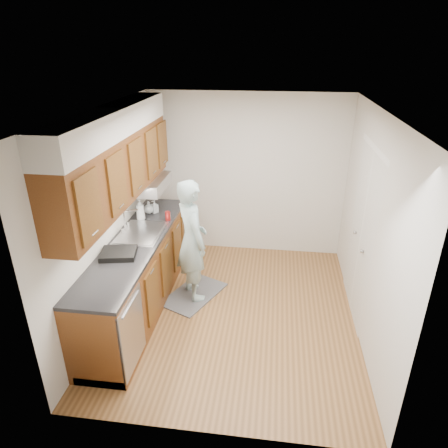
# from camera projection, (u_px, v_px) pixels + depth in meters

# --- Properties ---
(floor) EXTENTS (3.50, 3.50, 0.00)m
(floor) POSITION_uv_depth(u_px,v_px,m) (233.00, 312.00, 5.08)
(floor) COLOR olive
(floor) RESTS_ON ground
(ceiling) EXTENTS (3.50, 3.50, 0.00)m
(ceiling) POSITION_uv_depth(u_px,v_px,m) (236.00, 110.00, 4.04)
(ceiling) COLOR white
(ceiling) RESTS_ON wall_left
(wall_left) EXTENTS (0.02, 3.50, 2.50)m
(wall_left) POSITION_uv_depth(u_px,v_px,m) (109.00, 215.00, 4.74)
(wall_left) COLOR beige
(wall_left) RESTS_ON floor
(wall_right) EXTENTS (0.02, 3.50, 2.50)m
(wall_right) POSITION_uv_depth(u_px,v_px,m) (370.00, 230.00, 4.38)
(wall_right) COLOR beige
(wall_right) RESTS_ON floor
(wall_back) EXTENTS (3.00, 0.02, 2.50)m
(wall_back) POSITION_uv_depth(u_px,v_px,m) (247.00, 176.00, 6.14)
(wall_back) COLOR beige
(wall_back) RESTS_ON floor
(counter) EXTENTS (0.64, 2.80, 1.30)m
(counter) POSITION_uv_depth(u_px,v_px,m) (139.00, 272.00, 5.02)
(counter) COLOR brown
(counter) RESTS_ON floor
(upper_cabinets) EXTENTS (0.47, 2.80, 1.21)m
(upper_cabinets) POSITION_uv_depth(u_px,v_px,m) (117.00, 157.00, 4.47)
(upper_cabinets) COLOR brown
(upper_cabinets) RESTS_ON wall_left
(closet_door) EXTENTS (0.02, 1.22, 2.05)m
(closet_door) POSITION_uv_depth(u_px,v_px,m) (361.00, 236.00, 4.75)
(closet_door) COLOR white
(closet_door) RESTS_ON wall_right
(floor_mat) EXTENTS (0.86, 1.04, 0.02)m
(floor_mat) POSITION_uv_depth(u_px,v_px,m) (194.00, 294.00, 5.42)
(floor_mat) COLOR slate
(floor_mat) RESTS_ON floor
(person) EXTENTS (0.71, 0.78, 1.84)m
(person) POSITION_uv_depth(u_px,v_px,m) (192.00, 233.00, 5.03)
(person) COLOR #98B6B9
(person) RESTS_ON floor_mat
(soap_bottle_a) EXTENTS (0.14, 0.14, 0.30)m
(soap_bottle_a) POSITION_uv_depth(u_px,v_px,m) (140.00, 209.00, 5.32)
(soap_bottle_a) COLOR silver
(soap_bottle_a) RESTS_ON counter
(soap_bottle_b) EXTENTS (0.11, 0.11, 0.18)m
(soap_bottle_b) POSITION_uv_depth(u_px,v_px,m) (155.00, 206.00, 5.59)
(soap_bottle_b) COLOR silver
(soap_bottle_b) RESTS_ON counter
(soap_bottle_c) EXTENTS (0.19, 0.19, 0.18)m
(soap_bottle_c) POSITION_uv_depth(u_px,v_px,m) (149.00, 207.00, 5.56)
(soap_bottle_c) COLOR silver
(soap_bottle_c) RESTS_ON counter
(soda_can) EXTENTS (0.07, 0.07, 0.12)m
(soda_can) POSITION_uv_depth(u_px,v_px,m) (168.00, 216.00, 5.35)
(soda_can) COLOR red
(soda_can) RESTS_ON counter
(steel_can) EXTENTS (0.07, 0.07, 0.11)m
(steel_can) POSITION_uv_depth(u_px,v_px,m) (168.00, 216.00, 5.37)
(steel_can) COLOR #A5A5AA
(steel_can) RESTS_ON counter
(dish_rack) EXTENTS (0.44, 0.39, 0.06)m
(dish_rack) POSITION_uv_depth(u_px,v_px,m) (119.00, 253.00, 4.47)
(dish_rack) COLOR black
(dish_rack) RESTS_ON counter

